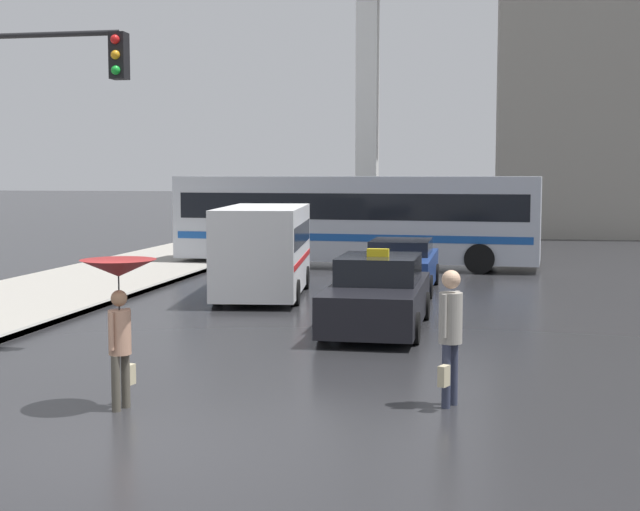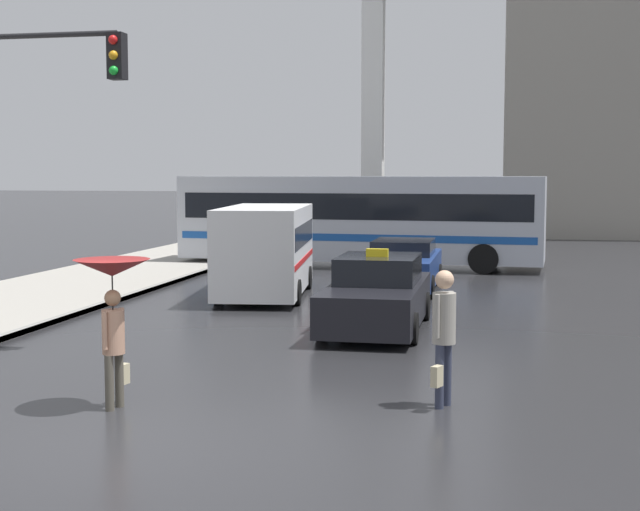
# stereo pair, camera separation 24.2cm
# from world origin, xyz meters

# --- Properties ---
(ground_plane) EXTENTS (300.00, 300.00, 0.00)m
(ground_plane) POSITION_xyz_m (0.00, 0.00, 0.00)
(ground_plane) COLOR #262628
(taxi) EXTENTS (1.91, 4.61, 1.65)m
(taxi) POSITION_xyz_m (1.97, 8.41, 0.69)
(taxi) COLOR black
(taxi) RESTS_ON ground_plane
(sedan_red) EXTENTS (1.91, 4.64, 1.36)m
(sedan_red) POSITION_xyz_m (1.83, 14.61, 0.65)
(sedan_red) COLOR navy
(sedan_red) RESTS_ON ground_plane
(ambulance_van) EXTENTS (2.63, 5.39, 2.32)m
(ambulance_van) POSITION_xyz_m (-1.52, 12.75, 1.29)
(ambulance_van) COLOR white
(ambulance_van) RESTS_ON ground_plane
(city_bus) EXTENTS (12.45, 3.37, 3.08)m
(city_bus) POSITION_xyz_m (-0.29, 20.55, 1.71)
(city_bus) COLOR #B2B7C1
(city_bus) RESTS_ON ground_plane
(pedestrian_with_umbrella) EXTENTS (1.01, 1.01, 2.02)m
(pedestrian_with_umbrella) POSITION_xyz_m (-0.67, 1.59, 1.62)
(pedestrian_with_umbrella) COLOR #4C473D
(pedestrian_with_umbrella) RESTS_ON ground_plane
(pedestrian_man) EXTENTS (0.42, 0.61, 1.87)m
(pedestrian_man) POSITION_xyz_m (3.65, 2.55, 1.10)
(pedestrian_man) COLOR #2D3347
(pedestrian_man) RESTS_ON ground_plane
(traffic_light) EXTENTS (3.47, 0.38, 5.89)m
(traffic_light) POSITION_xyz_m (-4.12, 5.31, 4.08)
(traffic_light) COLOR black
(traffic_light) RESTS_ON ground_plane
(monument_cross) EXTENTS (6.84, 0.90, 15.56)m
(monument_cross) POSITION_xyz_m (-1.00, 28.93, 8.82)
(monument_cross) COLOR white
(monument_cross) RESTS_ON ground_plane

